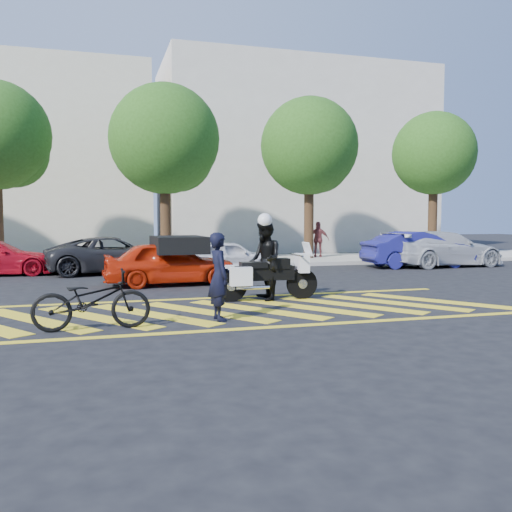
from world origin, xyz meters
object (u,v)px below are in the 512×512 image
object	(u,v)px
police_motorcycle	(265,275)
red_convertible	(170,263)
officer_moto	(265,260)
bicycle	(92,300)
parked_far_right	(444,249)
parked_mid_right	(230,257)
parked_mid_left	(114,255)
parked_right	(417,249)
officer_bike	(219,276)

from	to	relation	value
police_motorcycle	red_convertible	distance (m)	4.03
police_motorcycle	officer_moto	size ratio (longest dim) A/B	1.30
bicycle	parked_far_right	bearing A→B (deg)	-57.92
red_convertible	bicycle	bearing A→B (deg)	157.92
officer_moto	parked_mid_right	size ratio (longest dim) A/B	0.56
bicycle	parked_far_right	xyz separation A→B (m)	(13.57, 9.03, 0.19)
parked_mid_right	parked_far_right	xyz separation A→B (m)	(8.92, -0.00, 0.13)
police_motorcycle	parked_mid_right	distance (m)	6.62
officer_moto	parked_mid_left	distance (m)	8.27
parked_right	officer_moto	bearing A→B (deg)	131.27
officer_moto	red_convertible	bearing A→B (deg)	-151.09
police_motorcycle	parked_mid_left	bearing A→B (deg)	115.83
red_convertible	parked_right	size ratio (longest dim) A/B	0.88
red_convertible	officer_moto	bearing A→B (deg)	-156.00
parked_right	parked_far_right	bearing A→B (deg)	-86.80
parked_mid_left	parked_right	size ratio (longest dim) A/B	1.08
officer_moto	parked_right	size ratio (longest dim) A/B	0.44
bicycle	police_motorcycle	size ratio (longest dim) A/B	0.81
parked_mid_right	officer_moto	bearing A→B (deg)	173.85
red_convertible	parked_mid_right	size ratio (longest dim) A/B	1.12
parked_mid_left	parked_right	xyz separation A→B (m)	(11.70, -1.00, 0.06)
parked_mid_right	red_convertible	bearing A→B (deg)	140.00
officer_moto	red_convertible	distance (m)	4.03
officer_moto	parked_far_right	world-z (taller)	officer_moto
police_motorcycle	officer_moto	xyz separation A→B (m)	(-0.02, -0.00, 0.36)
officer_bike	parked_mid_right	xyz separation A→B (m)	(2.30, 8.75, -0.26)
bicycle	parked_far_right	world-z (taller)	parked_far_right
red_convertible	parked_mid_right	xyz separation A→B (m)	(2.51, 2.99, -0.07)
parked_mid_right	parked_far_right	bearing A→B (deg)	-89.97
officer_bike	parked_right	bearing A→B (deg)	-53.25
parked_mid_right	parked_mid_left	bearing A→B (deg)	76.04
officer_bike	police_motorcycle	bearing A→B (deg)	-40.98
parked_mid_left	parked_mid_right	size ratio (longest dim) A/B	1.37
parked_right	parked_far_right	size ratio (longest dim) A/B	0.88
bicycle	red_convertible	world-z (taller)	red_convertible
police_motorcycle	officer_moto	bearing A→B (deg)	-172.21
police_motorcycle	parked_right	size ratio (longest dim) A/B	0.58
officer_moto	parked_mid_left	bearing A→B (deg)	-154.28
parked_mid_right	bicycle	bearing A→B (deg)	152.79
red_convertible	parked_right	distance (m)	10.64
parked_mid_right	parked_right	distance (m)	7.70
officer_bike	red_convertible	distance (m)	5.77
police_motorcycle	red_convertible	xyz separation A→B (m)	(-1.82, 3.59, 0.05)
parked_mid_left	parked_far_right	world-z (taller)	parked_far_right
bicycle	parked_mid_right	xyz separation A→B (m)	(4.65, 9.03, 0.05)
bicycle	parked_mid_right	distance (m)	10.15
bicycle	red_convertible	bearing A→B (deg)	-21.02
bicycle	officer_moto	distance (m)	4.65
parked_far_right	officer_bike	bearing A→B (deg)	125.03
parked_mid_left	parked_far_right	bearing A→B (deg)	-102.12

